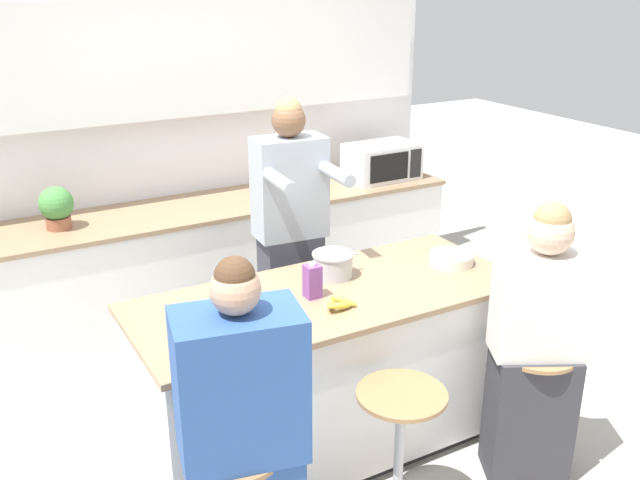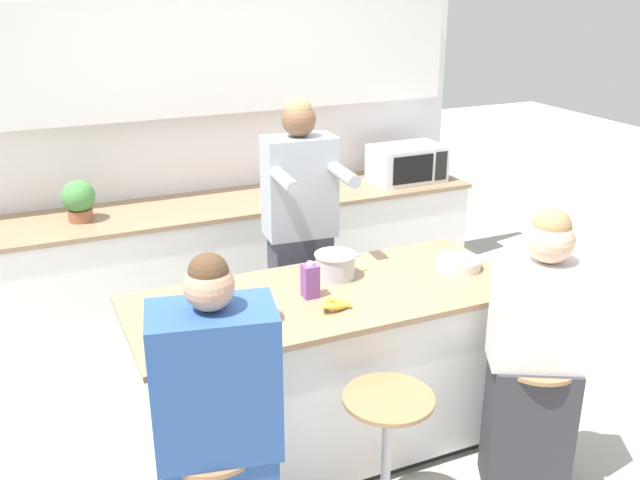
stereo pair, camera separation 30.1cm
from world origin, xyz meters
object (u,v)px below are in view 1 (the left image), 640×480
at_px(coffee_cup_near, 207,337).
at_px(juice_carton, 313,281).
at_px(banana_bunch, 339,304).
at_px(potted_plant, 56,207).
at_px(cooking_pot, 333,265).
at_px(bar_stool_center, 399,450).
at_px(person_cooking, 291,250).
at_px(microwave, 382,161).
at_px(bar_stool_rightmost, 531,403).
at_px(person_seated_near, 536,357).
at_px(person_wrapped_blanket, 243,449).
at_px(kitchen_island, 328,372).
at_px(fruit_bowl, 451,259).

xyz_separation_m(coffee_cup_near, juice_carton, (0.62, 0.21, 0.04)).
height_order(banana_bunch, potted_plant, potted_plant).
bearing_deg(coffee_cup_near, cooking_pot, 24.44).
relative_size(banana_bunch, juice_carton, 0.99).
relative_size(bar_stool_center, person_cooking, 0.39).
distance_m(cooking_pot, microwave, 1.89).
bearing_deg(cooking_pot, bar_stool_center, -98.80).
bearing_deg(cooking_pot, coffee_cup_near, -155.56).
bearing_deg(bar_stool_center, coffee_cup_near, 149.44).
bearing_deg(bar_stool_rightmost, coffee_cup_near, 163.65).
bearing_deg(microwave, bar_stool_rightmost, -105.26).
xyz_separation_m(person_seated_near, coffee_cup_near, (-1.45, 0.45, 0.28)).
xyz_separation_m(person_cooking, person_wrapped_blanket, (-0.89, -1.32, -0.17)).
bearing_deg(kitchen_island, person_wrapped_blanket, -138.63).
bearing_deg(fruit_bowl, bar_stool_rightmost, -88.89).
bearing_deg(bar_stool_rightmost, person_seated_near, -146.35).
bearing_deg(bar_stool_rightmost, cooking_pot, 128.77).
bearing_deg(microwave, juice_carton, -132.81).
distance_m(banana_bunch, microwave, 2.26).
bearing_deg(potted_plant, kitchen_island, -59.52).
relative_size(person_cooking, juice_carton, 9.62).
height_order(person_wrapped_blanket, person_seated_near, person_wrapped_blanket).
distance_m(cooking_pot, fruit_bowl, 0.66).
bearing_deg(microwave, fruit_bowl, -111.40).
bearing_deg(coffee_cup_near, bar_stool_rightmost, -16.35).
xyz_separation_m(person_cooking, banana_bunch, (-0.18, -0.83, 0.06)).
bearing_deg(juice_carton, bar_stool_center, -82.05).
bearing_deg(person_wrapped_blanket, bar_stool_center, 14.20).
bearing_deg(fruit_bowl, cooking_pot, 165.45).
bearing_deg(person_seated_near, juice_carton, 169.88).
height_order(kitchen_island, juice_carton, juice_carton).
xyz_separation_m(cooking_pot, microwave, (1.26, 1.42, 0.06)).
bearing_deg(cooking_pot, fruit_bowl, -14.55).
xyz_separation_m(person_seated_near, fruit_bowl, (0.01, 0.66, 0.27)).
bearing_deg(kitchen_island, microwave, 48.86).
bearing_deg(microwave, banana_bunch, -129.08).
bearing_deg(person_wrapped_blanket, juice_carton, 56.44).
xyz_separation_m(kitchen_island, fruit_bowl, (0.76, -0.00, 0.47)).
relative_size(bar_stool_center, coffee_cup_near, 6.62).
distance_m(coffee_cup_near, microwave, 2.75).
bearing_deg(bar_stool_center, kitchen_island, 90.00).
bearing_deg(potted_plant, microwave, -1.13).
distance_m(person_seated_near, coffee_cup_near, 1.55).
bearing_deg(person_wrapped_blanket, microwave, 58.16).
bearing_deg(bar_stool_rightmost, banana_bunch, 149.87).
xyz_separation_m(person_wrapped_blanket, fruit_bowl, (1.51, 0.66, 0.23)).
distance_m(fruit_bowl, juice_carton, 0.85).
bearing_deg(banana_bunch, cooking_pot, 63.82).
relative_size(bar_stool_rightmost, microwave, 1.29).
height_order(person_cooking, cooking_pot, person_cooking).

